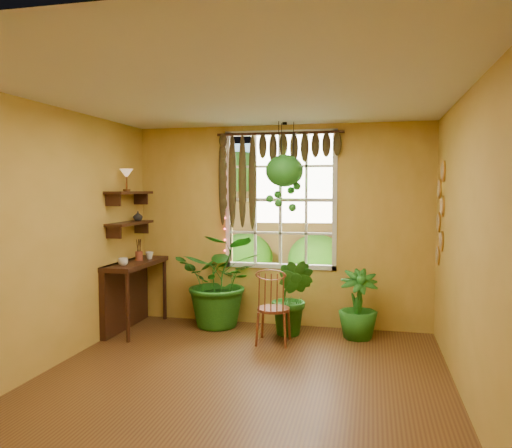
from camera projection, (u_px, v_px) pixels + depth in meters
The scene contains 23 objects.
floor at pixel (236, 388), 4.63m from camera, with size 4.50×4.50×0.00m, color brown.
ceiling at pixel (235, 93), 4.45m from camera, with size 4.50×4.50×0.00m, color silver.
wall_back at pixel (280, 226), 6.73m from camera, with size 4.00×4.00×0.00m, color gold.
wall_left at pixel (43, 239), 4.99m from camera, with size 4.50×4.50×0.00m, color gold.
wall_right at pixel (471, 250), 4.09m from camera, with size 4.50×4.50×0.00m, color gold.
window at pixel (281, 200), 6.73m from camera, with size 1.52×0.10×1.86m.
valance_vine at pixel (273, 156), 6.59m from camera, with size 1.70×0.12×1.10m.
string_lights at pixel (225, 196), 6.81m from camera, with size 0.03×0.03×1.54m, color #FF2633, non-canonical shape.
wall_plates at pixel (440, 214), 5.82m from camera, with size 0.04×0.32×1.10m, color #FFF2D0, non-canonical shape.
counter_ledge at pixel (129, 287), 6.58m from camera, with size 0.40×1.20×0.90m.
shelf_lower at pixel (130, 223), 6.51m from camera, with size 0.25×0.90×0.04m, color black.
shelf_upper at pixel (129, 193), 6.49m from camera, with size 0.25×0.90×0.04m, color black.
backyard at pixel (327, 214), 11.17m from camera, with size 14.00×10.00×12.00m.
windsor_chair at pixel (273, 319), 5.95m from camera, with size 0.40×0.43×1.05m.
potted_plant_left at pixel (221, 280), 6.67m from camera, with size 1.14×0.98×1.26m, color #165216.
potted_plant_mid at pixel (292, 297), 6.27m from camera, with size 0.54×0.43×0.98m, color #165216.
potted_plant_right at pixel (358, 304), 6.15m from camera, with size 0.48×0.48×0.85m, color #165216.
hanging_basket at pixel (284, 175), 6.40m from camera, with size 0.48×0.48×1.16m.
cup_a at pixel (123, 262), 6.15m from camera, with size 0.12×0.12×0.10m, color silver.
cup_b at pixel (149, 255), 6.74m from camera, with size 0.11×0.11×0.10m, color beige.
brush_jar at pixel (139, 250), 6.61m from camera, with size 0.10×0.10×0.36m.
shelf_vase at pixel (138, 216), 6.72m from camera, with size 0.13×0.13×0.13m, color #B2AD99.
tiffany_lamp at pixel (126, 175), 6.37m from camera, with size 0.17×0.17×0.29m.
Camera 1 is at (1.20, -4.36, 1.84)m, focal length 35.00 mm.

